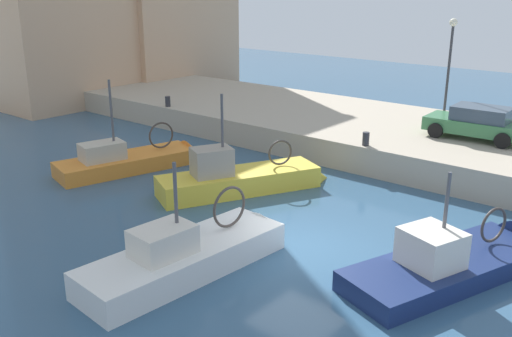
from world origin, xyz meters
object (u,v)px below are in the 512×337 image
(fishing_boat_yellow, at_px, (246,187))
(mooring_bollard_north, at_px, (168,101))
(fishing_boat_white, at_px, (195,264))
(fishing_boat_orange, at_px, (136,166))
(fishing_boat_navy, at_px, (459,269))
(parked_car_green, at_px, (477,122))
(quay_streetlamp, at_px, (450,54))
(mooring_bollard_mid, at_px, (366,139))

(fishing_boat_yellow, distance_m, mooring_bollard_north, 10.73)
(fishing_boat_white, relative_size, fishing_boat_orange, 1.01)
(mooring_bollard_north, bearing_deg, fishing_boat_yellow, -116.18)
(fishing_boat_navy, bearing_deg, parked_car_green, 17.87)
(parked_car_green, xyz_separation_m, quay_streetlamp, (1.73, 2.14, 2.54))
(fishing_boat_navy, height_order, mooring_bollard_mid, fishing_boat_navy)
(fishing_boat_navy, distance_m, quay_streetlamp, 13.42)
(mooring_bollard_mid, relative_size, quay_streetlamp, 0.11)
(fishing_boat_orange, relative_size, parked_car_green, 1.67)
(parked_car_green, distance_m, mooring_bollard_north, 15.60)
(fishing_boat_navy, relative_size, fishing_boat_orange, 1.05)
(fishing_boat_navy, distance_m, mooring_bollard_north, 19.23)
(fishing_boat_white, height_order, parked_car_green, fishing_boat_white)
(fishing_boat_orange, height_order, quay_streetlamp, quay_streetlamp)
(fishing_boat_yellow, bearing_deg, fishing_boat_navy, -97.82)
(mooring_bollard_mid, bearing_deg, parked_car_green, -38.20)
(parked_car_green, bearing_deg, fishing_boat_white, 169.70)
(quay_streetlamp, bearing_deg, mooring_bollard_mid, 170.46)
(fishing_boat_yellow, height_order, mooring_bollard_north, fishing_boat_yellow)
(quay_streetlamp, bearing_deg, fishing_boat_yellow, 161.83)
(mooring_bollard_mid, distance_m, quay_streetlamp, 6.46)
(parked_car_green, bearing_deg, fishing_boat_navy, -162.13)
(fishing_boat_orange, xyz_separation_m, parked_car_green, (9.58, -10.89, 1.81))
(fishing_boat_orange, relative_size, mooring_bollard_mid, 12.43)
(fishing_boat_navy, distance_m, fishing_boat_orange, 14.06)
(quay_streetlamp, bearing_deg, fishing_boat_navy, -155.32)
(fishing_boat_orange, distance_m, mooring_bollard_north, 7.18)
(mooring_bollard_north, bearing_deg, mooring_bollard_mid, -90.00)
(fishing_boat_orange, bearing_deg, fishing_boat_white, -118.98)
(fishing_boat_white, height_order, fishing_boat_yellow, fishing_boat_yellow)
(fishing_boat_navy, relative_size, quay_streetlamp, 1.49)
(fishing_boat_white, relative_size, quay_streetlamp, 1.44)
(fishing_boat_yellow, relative_size, mooring_bollard_mid, 12.57)
(fishing_boat_navy, bearing_deg, mooring_bollard_mid, 46.70)
(parked_car_green, distance_m, mooring_bollard_mid, 5.01)
(fishing_boat_orange, xyz_separation_m, mooring_bollard_north, (5.66, 4.19, 1.37))
(fishing_boat_orange, distance_m, mooring_bollard_mid, 9.74)
(parked_car_green, xyz_separation_m, mooring_bollard_north, (-3.92, 15.09, -0.44))
(fishing_boat_white, xyz_separation_m, mooring_bollard_north, (10.26, 12.51, 1.37))
(mooring_bollard_north, bearing_deg, quay_streetlamp, -66.43)
(fishing_boat_navy, height_order, fishing_boat_yellow, fishing_boat_yellow)
(fishing_boat_yellow, bearing_deg, quay_streetlamp, -18.17)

